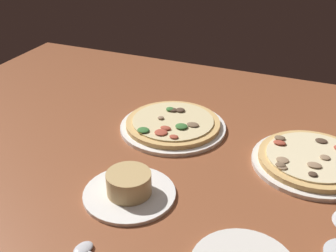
{
  "coord_description": "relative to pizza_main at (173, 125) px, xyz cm",
  "views": [
    {
      "loc": [
        -35.88,
        82.22,
        58.92
      ],
      "look_at": [
        0.33,
        -4.11,
        7.0
      ],
      "focal_mm": 45.87,
      "sensor_mm": 36.0,
      "label": 1
    }
  ],
  "objects": [
    {
      "name": "pizza_side",
      "position": [
        -35.33,
        3.27,
        -0.01
      ],
      "size": [
        27.13,
        27.13,
        3.32
      ],
      "color": "silver",
      "rests_on": "dining_table"
    },
    {
      "name": "pizza_main",
      "position": [
        0.0,
        0.0,
        0.0
      ],
      "size": [
        27.46,
        27.46,
        3.38
      ],
      "color": "white",
      "rests_on": "dining_table"
    },
    {
      "name": "dining_table",
      "position": [
        -0.65,
        8.17,
        -3.22
      ],
      "size": [
        150.0,
        110.0,
        4.0
      ],
      "primitive_type": "cube",
      "color": "brown",
      "rests_on": "ground"
    },
    {
      "name": "spoon",
      "position": [
        -3.2,
        46.17,
        -0.77
      ],
      "size": [
        10.51,
        4.5,
        1.0
      ],
      "color": "silver",
      "rests_on": "dining_table"
    },
    {
      "name": "ramekin_on_saucer",
      "position": [
        -2.3,
        29.11,
        0.73
      ],
      "size": [
        18.95,
        18.95,
        5.42
      ],
      "color": "white",
      "rests_on": "dining_table"
    }
  ]
}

